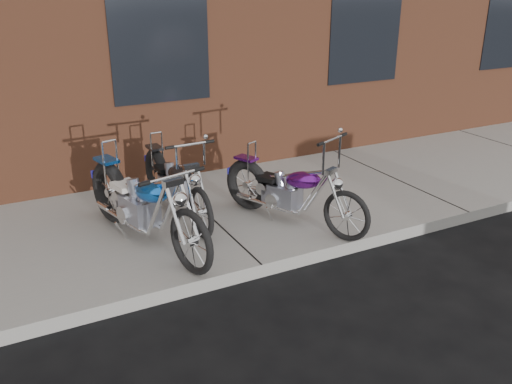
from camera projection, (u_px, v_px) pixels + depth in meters
ground at (262, 277)px, 5.69m from camera, size 120.00×120.00×0.00m
sidewalk at (207, 219)px, 6.90m from camera, size 22.00×3.00×0.15m
chopper_purple at (290, 193)px, 6.50m from camera, size 0.92×1.94×1.17m
chopper_blue at (144, 207)px, 5.96m from camera, size 0.80×2.35×1.04m
chopper_third at (175, 185)px, 6.75m from camera, size 0.51×2.10×1.07m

